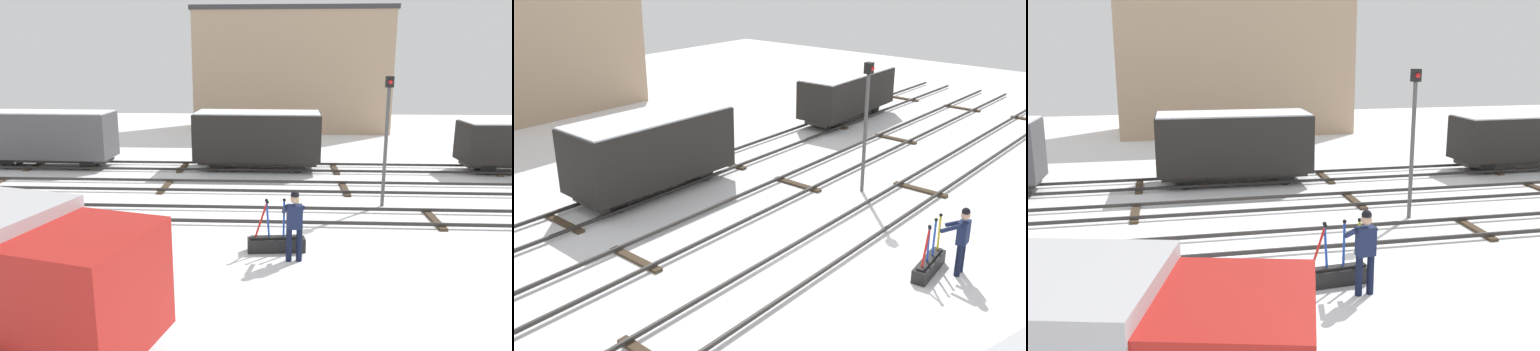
# 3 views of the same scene
# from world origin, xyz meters

# --- Properties ---
(ground_plane) EXTENTS (60.00, 60.00, 0.00)m
(ground_plane) POSITION_xyz_m (0.00, 0.00, 0.00)
(ground_plane) COLOR white
(track_main_line) EXTENTS (44.00, 1.94, 0.18)m
(track_main_line) POSITION_xyz_m (0.00, 0.00, 0.11)
(track_main_line) COLOR #2D2B28
(track_main_line) RESTS_ON ground_plane
(track_siding_near) EXTENTS (44.00, 1.94, 0.18)m
(track_siding_near) POSITION_xyz_m (0.00, 3.53, 0.11)
(track_siding_near) COLOR #2D2B28
(track_siding_near) RESTS_ON ground_plane
(track_siding_far) EXTENTS (44.00, 1.94, 0.18)m
(track_siding_far) POSITION_xyz_m (0.00, 7.00, 0.11)
(track_siding_far) COLOR #2D2B28
(track_siding_far) RESTS_ON ground_plane
(switch_lever_frame) EXTENTS (1.55, 0.52, 1.45)m
(switch_lever_frame) POSITION_xyz_m (0.93, -2.71, 0.25)
(switch_lever_frame) COLOR black
(switch_lever_frame) RESTS_ON ground_plane
(rail_worker) EXTENTS (0.58, 0.70, 1.83)m
(rail_worker) POSITION_xyz_m (1.37, -3.29, 1.05)
(rail_worker) COLOR #111831
(rail_worker) RESTS_ON ground_plane
(signal_post) EXTENTS (0.24, 0.32, 4.41)m
(signal_post) POSITION_xyz_m (4.54, 1.51, 2.66)
(signal_post) COLOR #4C4C4C
(signal_post) RESTS_ON ground_plane
(apartment_building) EXTENTS (13.45, 5.70, 8.34)m
(apartment_building) POSITION_xyz_m (1.72, 20.41, 4.18)
(apartment_building) COLOR tan
(apartment_building) RESTS_ON ground_plane
(freight_car_mid_siding) EXTENTS (5.68, 2.41, 2.65)m
(freight_car_mid_siding) POSITION_xyz_m (-0.03, 7.00, 1.51)
(freight_car_mid_siding) COLOR #2D2B28
(freight_car_mid_siding) RESTS_ON ground_plane
(freight_car_far_end) EXTENTS (5.90, 2.13, 2.29)m
(freight_car_far_end) POSITION_xyz_m (11.99, 7.00, 1.32)
(freight_car_far_end) COLOR #2D2B28
(freight_car_far_end) RESTS_ON ground_plane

